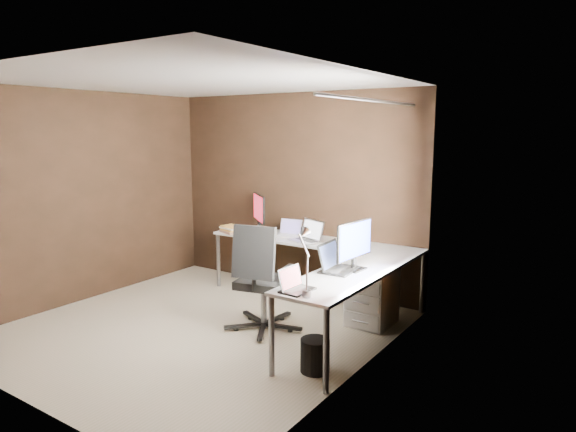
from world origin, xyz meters
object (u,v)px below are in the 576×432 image
(laptop_silver, at_px, (308,237))
(office_chair, at_px, (262,299))
(book_stack, at_px, (232,229))
(monitor_right, at_px, (355,242))
(drawer_pedestal, at_px, (372,296))
(monitor_left, at_px, (259,210))
(laptop_black_small, at_px, (295,285))
(desk_lamp, at_px, (304,252))
(laptop_white, at_px, (289,232))
(wastebasket, at_px, (315,355))
(laptop_black_big, at_px, (336,264))

(laptop_silver, height_order, office_chair, office_chair)
(book_stack, distance_m, office_chair, 1.59)
(office_chair, bearing_deg, monitor_right, 0.21)
(laptop_silver, bearing_deg, monitor_right, -18.67)
(laptop_silver, bearing_deg, drawer_pedestal, 5.28)
(monitor_right, height_order, book_stack, monitor_right)
(monitor_left, xyz_separation_m, book_stack, (-0.22, -0.29, -0.23))
(laptop_silver, distance_m, laptop_black_small, 1.91)
(office_chair, bearing_deg, desk_lamp, -48.10)
(drawer_pedestal, distance_m, desk_lamp, 1.63)
(laptop_silver, distance_m, desk_lamp, 2.00)
(laptop_white, bearing_deg, wastebasket, -57.37)
(laptop_black_small, relative_size, desk_lamp, 0.54)
(monitor_left, height_order, wastebasket, monitor_left)
(laptop_black_small, bearing_deg, monitor_left, 46.75)
(book_stack, bearing_deg, drawer_pedestal, -4.48)
(laptop_silver, relative_size, book_stack, 1.34)
(laptop_black_big, relative_size, laptop_black_small, 1.42)
(wastebasket, bearing_deg, desk_lamp, -97.83)
(wastebasket, bearing_deg, laptop_black_small, -134.19)
(desk_lamp, bearing_deg, laptop_black_big, 91.62)
(desk_lamp, xyz_separation_m, office_chair, (-0.92, 0.65, -0.74))
(drawer_pedestal, bearing_deg, laptop_silver, 164.90)
(monitor_right, distance_m, laptop_white, 1.71)
(laptop_silver, bearing_deg, book_stack, -154.48)
(desk_lamp, bearing_deg, laptop_white, 119.24)
(monitor_left, height_order, book_stack, monitor_left)
(wastebasket, bearing_deg, monitor_left, 137.61)
(office_chair, bearing_deg, book_stack, 128.66)
(laptop_silver, bearing_deg, laptop_black_small, -41.15)
(drawer_pedestal, xyz_separation_m, office_chair, (-0.87, -0.79, 0.03))
(book_stack, bearing_deg, wastebasket, -34.28)
(monitor_left, distance_m, monitor_right, 2.16)
(laptop_silver, height_order, book_stack, laptop_silver)
(laptop_silver, bearing_deg, wastebasket, -35.94)
(laptop_black_big, distance_m, desk_lamp, 0.82)
(laptop_silver, height_order, wastebasket, laptop_silver)
(monitor_left, xyz_separation_m, desk_lamp, (1.89, -1.89, 0.07))
(laptop_silver, bearing_deg, monitor_left, -171.98)
(book_stack, xyz_separation_m, office_chair, (1.19, -0.95, -0.44))
(monitor_right, relative_size, desk_lamp, 1.05)
(laptop_black_small, distance_m, book_stack, 2.55)
(drawer_pedestal, bearing_deg, laptop_black_big, -96.07)
(monitor_left, distance_m, wastebasket, 2.72)
(book_stack, bearing_deg, office_chair, -38.50)
(book_stack, height_order, office_chair, office_chair)
(laptop_black_small, distance_m, office_chair, 1.12)
(laptop_white, xyz_separation_m, book_stack, (-0.73, -0.24, -0.00))
(office_chair, xyz_separation_m, wastebasket, (0.94, -0.50, -0.18))
(laptop_silver, distance_m, wastebasket, 1.97)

